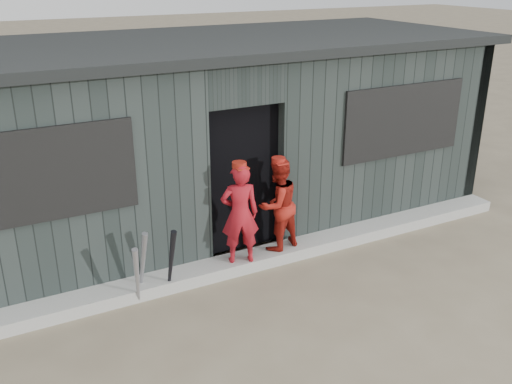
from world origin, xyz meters
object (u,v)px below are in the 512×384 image
dugout (201,134)px  player_red_left (240,214)px  bat_mid (143,264)px  bat_right (171,262)px  bat_left (137,276)px  player_grey_back (272,193)px  player_red_right (278,205)px

dugout → player_red_left: bearing=-97.8°
bat_mid → player_red_left: player_red_left is taller
bat_mid → bat_right: (0.30, -0.11, 0.00)m
bat_right → player_red_left: bearing=7.8°
bat_left → player_grey_back: (2.16, 0.84, 0.28)m
player_red_left → dugout: dugout is taller
bat_left → player_red_right: (1.93, 0.29, 0.36)m
player_red_right → player_grey_back: 0.60m
bat_left → bat_right: (0.42, 0.06, 0.04)m
player_red_left → dugout: (0.24, 1.75, 0.51)m
bat_left → bat_mid: bat_mid is taller
bat_left → bat_mid: (0.12, 0.17, 0.04)m
bat_left → bat_mid: size_ratio=0.90×
player_grey_back → bat_right: bearing=8.5°
bat_left → bat_right: 0.42m
bat_mid → player_grey_back: player_grey_back is taller
bat_mid → player_grey_back: bearing=18.3°
bat_right → dugout: 2.37m
bat_right → player_red_right: bearing=8.5°
bat_mid → dugout: 2.45m
player_red_right → dugout: 1.77m
bat_left → bat_mid: 0.21m
player_red_left → player_grey_back: size_ratio=0.94×
bat_right → bat_left: bearing=-171.2°
player_red_left → player_red_right: 0.59m
bat_left → player_red_right: bearing=8.6°
bat_right → player_red_right: 1.56m
bat_right → player_red_right: (1.51, 0.23, 0.32)m
bat_mid → dugout: dugout is taller
player_red_left → player_grey_back: bearing=-124.1°
bat_left → player_grey_back: player_grey_back is taller
player_red_right → player_grey_back: bearing=-125.0°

